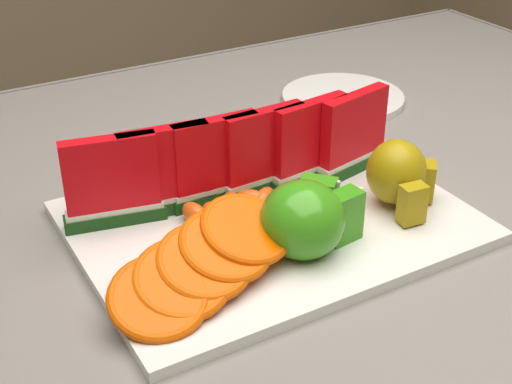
# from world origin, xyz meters

# --- Properties ---
(table) EXTENTS (1.40, 0.90, 0.75)m
(table) POSITION_xyz_m (0.00, 0.00, 0.65)
(table) COLOR #522A1A
(table) RESTS_ON ground
(tablecloth) EXTENTS (1.53, 1.03, 0.20)m
(tablecloth) POSITION_xyz_m (0.00, 0.00, 0.72)
(tablecloth) COLOR slate
(tablecloth) RESTS_ON table
(platter) EXTENTS (0.40, 0.30, 0.01)m
(platter) POSITION_xyz_m (0.02, -0.01, 0.76)
(platter) COLOR silver
(platter) RESTS_ON tablecloth
(apple_cluster) EXTENTS (0.12, 0.10, 0.08)m
(apple_cluster) POSITION_xyz_m (0.02, -0.08, 0.80)
(apple_cluster) COLOR #2E9315
(apple_cluster) RESTS_ON platter
(pear_cluster) EXTENTS (0.09, 0.09, 0.07)m
(pear_cluster) POSITION_xyz_m (0.15, -0.06, 0.81)
(pear_cluster) COLOR #A0670D
(pear_cluster) RESTS_ON platter
(side_plate) EXTENTS (0.22, 0.22, 0.01)m
(side_plate) POSITION_xyz_m (0.29, 0.23, 0.76)
(side_plate) COLOR silver
(side_plate) RESTS_ON tablecloth
(watermelon_row) EXTENTS (0.39, 0.07, 0.10)m
(watermelon_row) POSITION_xyz_m (0.01, 0.04, 0.82)
(watermelon_row) COLOR #0B3B09
(watermelon_row) RESTS_ON platter
(orange_fan_front) EXTENTS (0.21, 0.14, 0.06)m
(orange_fan_front) POSITION_xyz_m (-0.09, -0.08, 0.80)
(orange_fan_front) COLOR #C62C00
(orange_fan_front) RESTS_ON platter
(orange_fan_back) EXTENTS (0.34, 0.11, 0.05)m
(orange_fan_back) POSITION_xyz_m (0.04, 0.10, 0.79)
(orange_fan_back) COLOR #C62C00
(orange_fan_back) RESTS_ON platter
(tangerine_segments) EXTENTS (0.14, 0.06, 0.02)m
(tangerine_segments) POSITION_xyz_m (-0.00, 0.01, 0.78)
(tangerine_segments) COLOR orange
(tangerine_segments) RESTS_ON platter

